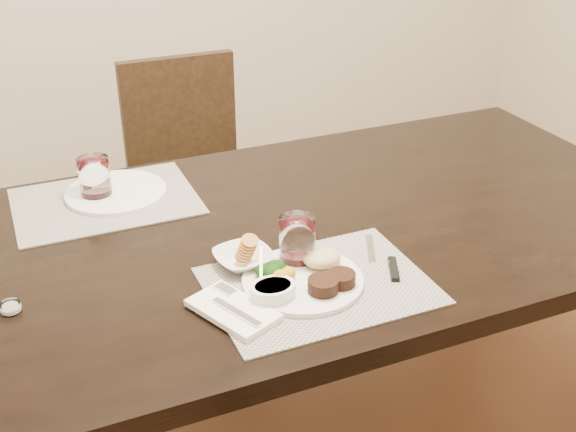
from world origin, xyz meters
name	(u,v)px	position (x,y,z in m)	size (l,w,h in m)	color
dining_table	(293,253)	(0.00, 0.00, 0.67)	(2.00, 1.00, 0.75)	black
chair_far	(191,171)	(0.00, 0.93, 0.50)	(0.42, 0.42, 0.90)	black
placemat_near	(319,286)	(-0.06, -0.27, 0.75)	(0.46, 0.34, 0.00)	gray
placemat_far	(105,201)	(-0.40, 0.31, 0.75)	(0.46, 0.34, 0.00)	gray
dinner_plate	(309,276)	(-0.07, -0.25, 0.77)	(0.26, 0.26, 0.05)	silver
napkin_fork	(233,310)	(-0.26, -0.29, 0.76)	(0.17, 0.21, 0.02)	white
steak_knife	(388,264)	(0.11, -0.26, 0.76)	(0.07, 0.21, 0.01)	silver
cracker_bowl	(243,258)	(-0.18, -0.13, 0.77)	(0.14, 0.14, 0.06)	silver
sauce_ramekin	(273,292)	(-0.17, -0.28, 0.78)	(0.10, 0.14, 0.08)	silver
wine_glass_near	(297,243)	(-0.06, -0.17, 0.80)	(0.08, 0.08, 0.11)	silver
far_plate	(116,192)	(-0.37, 0.33, 0.76)	(0.26, 0.26, 0.01)	silver
wine_glass_far	(95,180)	(-0.42, 0.33, 0.80)	(0.08, 0.08, 0.11)	silver
salt_cellar	(11,308)	(-0.67, -0.11, 0.76)	(0.04, 0.04, 0.02)	silver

